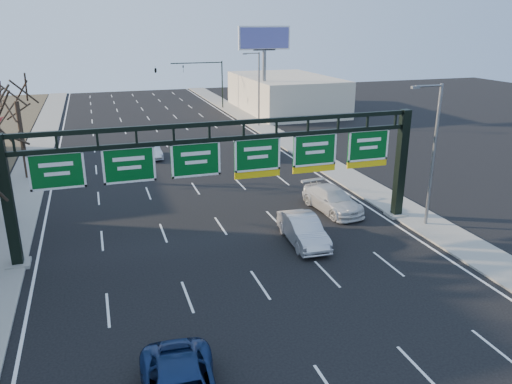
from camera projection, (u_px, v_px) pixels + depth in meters
name	position (u px, v px, depth m)	size (l,w,h in m)	color
ground	(274.00, 305.00, 23.07)	(160.00, 160.00, 0.00)	black
sidewalk_left	(22.00, 197.00, 37.27)	(3.00, 120.00, 0.12)	gray
sidewalk_right	(331.00, 167.00, 44.81)	(3.00, 120.00, 0.12)	gray
lane_markings	(191.00, 181.00, 41.06)	(21.60, 120.00, 0.01)	white
sign_gantry	(230.00, 164.00, 28.82)	(24.60, 1.20, 7.20)	black
building_right_distant	(285.00, 94.00, 73.13)	(12.00, 20.00, 5.00)	beige
tree_far	(14.00, 88.00, 39.37)	(3.60, 3.60, 8.86)	black
streetlight_near	(432.00, 149.00, 30.50)	(2.15, 0.22, 9.00)	slate
streetlight_far	(258.00, 85.00, 61.09)	(2.15, 0.22, 9.00)	slate
billboard_right	(264.00, 49.00, 65.03)	(7.00, 0.50, 12.00)	slate
traffic_signal_mast	(181.00, 73.00, 72.45)	(10.16, 0.54, 7.00)	black
car_silver_sedan	(303.00, 230.00, 29.35)	(1.75, 5.01, 1.65)	#B0B0B5
car_white_wagon	(332.00, 200.00, 34.43)	(2.25, 5.54, 1.61)	silver
car_grey_far	(262.00, 149.00, 48.33)	(1.91, 4.76, 1.62)	#46494B
car_silver_distant	(152.00, 151.00, 48.04)	(1.41, 4.04, 1.33)	silver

